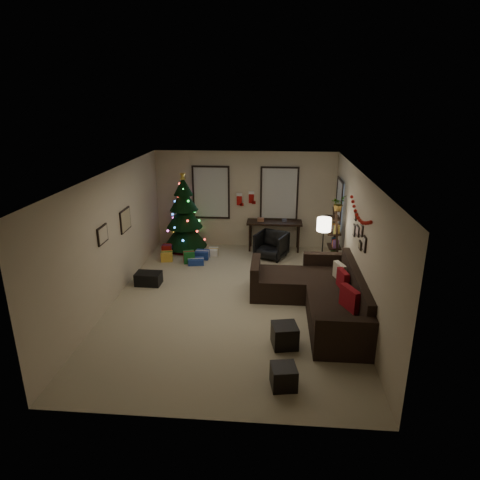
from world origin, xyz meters
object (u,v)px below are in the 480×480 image
(sofa, at_px, (321,296))
(desk_chair, at_px, (271,245))
(desk, at_px, (274,225))
(bookshelf, at_px, (335,242))
(christmas_tree, at_px, (184,218))

(sofa, height_order, desk_chair, sofa)
(desk, xyz_separation_m, bookshelf, (1.46, -1.50, 0.05))
(christmas_tree, relative_size, sofa, 0.71)
(sofa, xyz_separation_m, desk_chair, (-1.02, 2.84, 0.04))
(desk_chair, xyz_separation_m, bookshelf, (1.53, -0.85, 0.43))
(sofa, bearing_deg, desk_chair, 109.75)
(sofa, relative_size, bookshelf, 1.96)
(desk, bearing_deg, christmas_tree, -175.33)
(desk, bearing_deg, desk_chair, -95.70)
(desk_chair, bearing_deg, desk, 107.57)
(christmas_tree, relative_size, desk, 1.47)
(christmas_tree, distance_m, bookshelf, 4.15)
(desk_chair, bearing_deg, christmas_tree, -167.24)
(desk, relative_size, bookshelf, 0.95)
(desk, xyz_separation_m, desk_chair, (-0.06, -0.65, -0.37))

